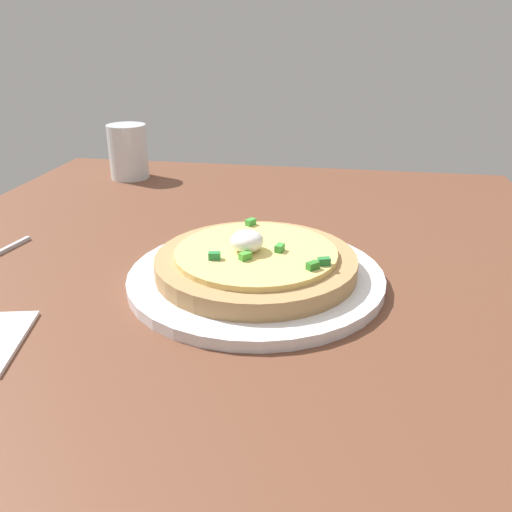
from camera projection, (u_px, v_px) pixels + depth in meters
dining_table at (230, 262)px, 69.21cm from camera, size 94.03×89.49×2.20cm
plate at (256, 277)px, 61.24cm from camera, size 29.13×29.13×1.28cm
pizza at (256, 261)px, 60.45cm from camera, size 22.83×22.83×5.13cm
cup_near at (128, 154)px, 101.23cm from camera, size 7.28×7.28×10.06cm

